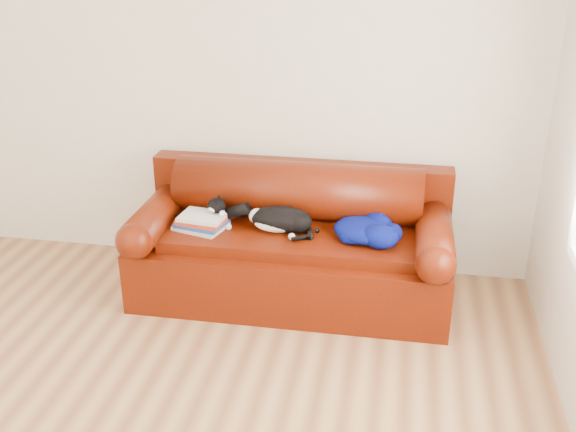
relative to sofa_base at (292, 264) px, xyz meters
name	(u,v)px	position (x,y,z in m)	size (l,w,h in m)	color
ground	(123,430)	(-0.62, -1.49, -0.24)	(4.50, 4.50, 0.00)	brown
room_shell	(113,111)	(-0.50, -1.48, 1.43)	(4.52, 4.02, 2.61)	beige
sofa_base	(292,264)	(0.00, 0.00, 0.00)	(2.10, 0.90, 0.50)	#3C0C02
sofa_back	(298,209)	(0.00, 0.24, 0.30)	(2.10, 1.01, 0.88)	#3C0C02
book_stack	(202,222)	(-0.59, -0.09, 0.31)	(0.37, 0.32, 0.10)	beige
cat	(280,220)	(-0.07, -0.04, 0.34)	(0.57, 0.31, 0.21)	black
blanket	(366,229)	(0.50, -0.05, 0.33)	(0.51, 0.51, 0.15)	#020B4C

